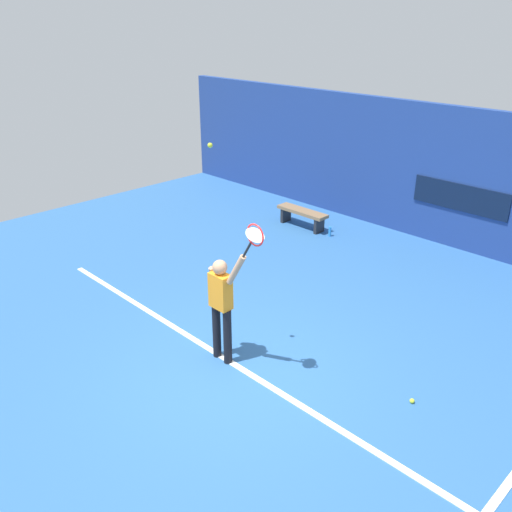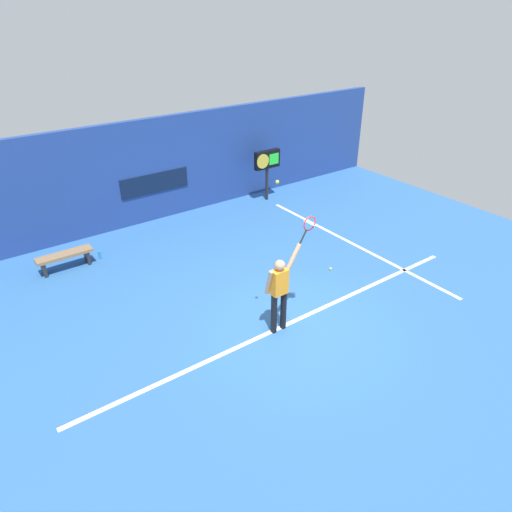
{
  "view_description": "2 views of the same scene",
  "coord_description": "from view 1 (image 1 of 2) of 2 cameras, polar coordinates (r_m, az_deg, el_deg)",
  "views": [
    {
      "loc": [
        4.96,
        -4.49,
        4.94
      ],
      "look_at": [
        -0.46,
        0.89,
        1.51
      ],
      "focal_mm": 38.12,
      "sensor_mm": 36.0,
      "label": 1
    },
    {
      "loc": [
        -5.49,
        -6.08,
        6.23
      ],
      "look_at": [
        -0.52,
        0.81,
        1.51
      ],
      "focal_mm": 33.06,
      "sensor_mm": 36.0,
      "label": 2
    }
  ],
  "objects": [
    {
      "name": "spare_ball",
      "position": [
        8.06,
        16.06,
        -14.4
      ],
      "size": [
        0.07,
        0.07,
        0.07
      ],
      "primitive_type": "sphere",
      "color": "#CCE033",
      "rests_on": "ground_plane"
    },
    {
      "name": "tennis_player",
      "position": [
        8.11,
        -3.64,
        -4.84
      ],
      "size": [
        0.78,
        0.31,
        1.93
      ],
      "color": "black",
      "rests_on": "ground_plane"
    },
    {
      "name": "ground_plane",
      "position": [
        8.32,
        -2.2,
        -12.26
      ],
      "size": [
        18.0,
        18.0,
        0.0
      ],
      "primitive_type": "plane",
      "color": "#2D609E"
    },
    {
      "name": "sponsor_banner_center",
      "position": [
        12.89,
        20.61,
        5.77
      ],
      "size": [
        2.2,
        0.03,
        0.6
      ],
      "primitive_type": "cube",
      "color": "#0C1933"
    },
    {
      "name": "tennis_ball",
      "position": [
        7.36,
        -4.84,
        11.5
      ],
      "size": [
        0.07,
        0.07,
        0.07
      ],
      "primitive_type": "sphere",
      "color": "#CCE033"
    },
    {
      "name": "tennis_racket",
      "position": [
        7.1,
        -0.19,
        2.03
      ],
      "size": [
        0.46,
        0.27,
        0.61
      ],
      "color": "black"
    },
    {
      "name": "back_wall",
      "position": [
        12.89,
        21.08,
        7.39
      ],
      "size": [
        18.0,
        0.2,
        3.13
      ],
      "primitive_type": "cube",
      "color": "navy",
      "rests_on": "ground_plane"
    },
    {
      "name": "water_bottle",
      "position": [
        13.21,
        7.75,
        2.56
      ],
      "size": [
        0.07,
        0.07,
        0.24
      ],
      "primitive_type": "cylinder",
      "color": "#338CD8",
      "rests_on": "ground_plane"
    },
    {
      "name": "court_baseline",
      "position": [
        8.4,
        -1.44,
        -11.81
      ],
      "size": [
        10.0,
        0.1,
        0.01
      ],
      "primitive_type": "cube",
      "color": "white",
      "rests_on": "ground_plane"
    },
    {
      "name": "court_bench",
      "position": [
        13.65,
        4.87,
        4.4
      ],
      "size": [
        1.4,
        0.36,
        0.45
      ],
      "color": "olive",
      "rests_on": "ground_plane"
    }
  ]
}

